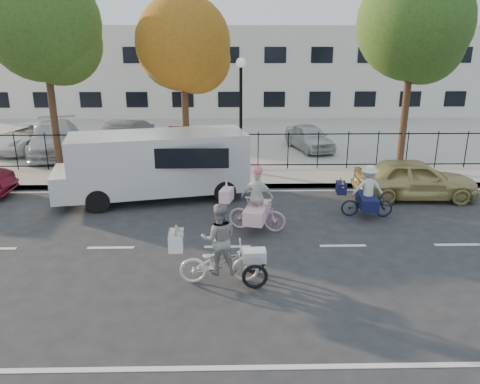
{
  "coord_description": "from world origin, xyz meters",
  "views": [
    {
      "loc": [
        0.09,
        -11.04,
        5.07
      ],
      "look_at": [
        0.35,
        1.2,
        1.1
      ],
      "focal_mm": 35.0,
      "sensor_mm": 36.0,
      "label": 1
    }
  ],
  "objects_px": {
    "lot_car_a": "(54,138)",
    "lot_car_b": "(32,136)",
    "zebra_trike": "(220,253)",
    "unicorn_bike": "(256,207)",
    "lot_car_c": "(121,137)",
    "lot_car_d": "(309,137)",
    "white_van": "(156,163)",
    "bull_bike": "(367,196)",
    "pedestrian": "(83,156)",
    "lamppost": "(241,95)",
    "gold_sedan": "(415,179)"
  },
  "relations": [
    {
      "from": "lot_car_a",
      "to": "lot_car_b",
      "type": "xyz_separation_m",
      "value": [
        -1.4,
        0.93,
        -0.08
      ]
    },
    {
      "from": "zebra_trike",
      "to": "unicorn_bike",
      "type": "height_order",
      "value": "unicorn_bike"
    },
    {
      "from": "lot_car_c",
      "to": "lot_car_d",
      "type": "relative_size",
      "value": 1.22
    },
    {
      "from": "unicorn_bike",
      "to": "white_van",
      "type": "height_order",
      "value": "white_van"
    },
    {
      "from": "bull_bike",
      "to": "pedestrian",
      "type": "relative_size",
      "value": 1.0
    },
    {
      "from": "white_van",
      "to": "zebra_trike",
      "type": "bearing_deg",
      "value": -81.74
    },
    {
      "from": "lot_car_c",
      "to": "lot_car_d",
      "type": "height_order",
      "value": "lot_car_c"
    },
    {
      "from": "lot_car_c",
      "to": "white_van",
      "type": "bearing_deg",
      "value": -53.17
    },
    {
      "from": "lot_car_d",
      "to": "zebra_trike",
      "type": "bearing_deg",
      "value": -122.9
    },
    {
      "from": "lamppost",
      "to": "zebra_trike",
      "type": "height_order",
      "value": "lamppost"
    },
    {
      "from": "lamppost",
      "to": "lot_car_b",
      "type": "bearing_deg",
      "value": 157.39
    },
    {
      "from": "zebra_trike",
      "to": "pedestrian",
      "type": "bearing_deg",
      "value": 31.54
    },
    {
      "from": "bull_bike",
      "to": "pedestrian",
      "type": "distance_m",
      "value": 10.2
    },
    {
      "from": "zebra_trike",
      "to": "bull_bike",
      "type": "xyz_separation_m",
      "value": [
        4.32,
        3.95,
        -0.06
      ]
    },
    {
      "from": "unicorn_bike",
      "to": "lot_car_a",
      "type": "bearing_deg",
      "value": 59.91
    },
    {
      "from": "zebra_trike",
      "to": "lot_car_a",
      "type": "bearing_deg",
      "value": 30.75
    },
    {
      "from": "lamppost",
      "to": "zebra_trike",
      "type": "xyz_separation_m",
      "value": [
        -0.66,
        -8.62,
        -2.41
      ]
    },
    {
      "from": "lot_car_b",
      "to": "lot_car_d",
      "type": "xyz_separation_m",
      "value": [
        13.06,
        -0.26,
        -0.05
      ]
    },
    {
      "from": "zebra_trike",
      "to": "lot_car_a",
      "type": "relative_size",
      "value": 0.42
    },
    {
      "from": "gold_sedan",
      "to": "lot_car_c",
      "type": "xyz_separation_m",
      "value": [
        -11.16,
        6.45,
        0.17
      ]
    },
    {
      "from": "gold_sedan",
      "to": "lot_car_c",
      "type": "height_order",
      "value": "lot_car_c"
    },
    {
      "from": "unicorn_bike",
      "to": "lot_car_c",
      "type": "relative_size",
      "value": 0.45
    },
    {
      "from": "pedestrian",
      "to": "lot_car_c",
      "type": "distance_m",
      "value": 4.43
    },
    {
      "from": "bull_bike",
      "to": "white_van",
      "type": "height_order",
      "value": "white_van"
    },
    {
      "from": "unicorn_bike",
      "to": "lot_car_d",
      "type": "bearing_deg",
      "value": -2.1
    },
    {
      "from": "bull_bike",
      "to": "lot_car_a",
      "type": "relative_size",
      "value": 0.35
    },
    {
      "from": "bull_bike",
      "to": "lot_car_a",
      "type": "xyz_separation_m",
      "value": [
        -12.02,
        7.8,
        0.24
      ]
    },
    {
      "from": "white_van",
      "to": "pedestrian",
      "type": "relative_size",
      "value": 3.79
    },
    {
      "from": "lot_car_c",
      "to": "gold_sedan",
      "type": "bearing_deg",
      "value": -15.31
    },
    {
      "from": "lamppost",
      "to": "gold_sedan",
      "type": "xyz_separation_m",
      "value": [
        5.74,
        -3.0,
        -2.43
      ]
    },
    {
      "from": "zebra_trike",
      "to": "lot_car_d",
      "type": "distance_m",
      "value": 13.04
    },
    {
      "from": "unicorn_bike",
      "to": "gold_sedan",
      "type": "xyz_separation_m",
      "value": [
        5.45,
        2.7,
        -0.01
      ]
    },
    {
      "from": "lot_car_a",
      "to": "lot_car_c",
      "type": "height_order",
      "value": "lot_car_a"
    },
    {
      "from": "zebra_trike",
      "to": "white_van",
      "type": "xyz_separation_m",
      "value": [
        -2.22,
        5.82,
        0.52
      ]
    },
    {
      "from": "gold_sedan",
      "to": "lot_car_a",
      "type": "bearing_deg",
      "value": 69.15
    },
    {
      "from": "zebra_trike",
      "to": "lot_car_d",
      "type": "relative_size",
      "value": 0.61
    },
    {
      "from": "zebra_trike",
      "to": "pedestrian",
      "type": "height_order",
      "value": "pedestrian"
    },
    {
      "from": "lot_car_d",
      "to": "gold_sedan",
      "type": "bearing_deg",
      "value": -85.55
    },
    {
      "from": "unicorn_bike",
      "to": "bull_bike",
      "type": "xyz_separation_m",
      "value": [
        3.38,
        1.04,
        -0.05
      ]
    },
    {
      "from": "zebra_trike",
      "to": "pedestrian",
      "type": "xyz_separation_m",
      "value": [
        -5.17,
        7.66,
        0.32
      ]
    },
    {
      "from": "unicorn_bike",
      "to": "lot_car_c",
      "type": "xyz_separation_m",
      "value": [
        -5.71,
        9.15,
        0.15
      ]
    },
    {
      "from": "lot_car_b",
      "to": "lot_car_a",
      "type": "bearing_deg",
      "value": -14.41
    },
    {
      "from": "lot_car_a",
      "to": "lot_car_d",
      "type": "bearing_deg",
      "value": -11.97
    },
    {
      "from": "lamppost",
      "to": "lot_car_d",
      "type": "relative_size",
      "value": 1.25
    },
    {
      "from": "white_van",
      "to": "lot_car_c",
      "type": "relative_size",
      "value": 1.55
    },
    {
      "from": "pedestrian",
      "to": "zebra_trike",
      "type": "bearing_deg",
      "value": 109.56
    },
    {
      "from": "bull_bike",
      "to": "lot_car_d",
      "type": "relative_size",
      "value": 0.5
    },
    {
      "from": "lot_car_a",
      "to": "lot_car_d",
      "type": "height_order",
      "value": "lot_car_a"
    },
    {
      "from": "unicorn_bike",
      "to": "lot_car_b",
      "type": "distance_m",
      "value": 14.01
    },
    {
      "from": "zebra_trike",
      "to": "lot_car_c",
      "type": "xyz_separation_m",
      "value": [
        -4.76,
        12.07,
        0.14
      ]
    }
  ]
}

